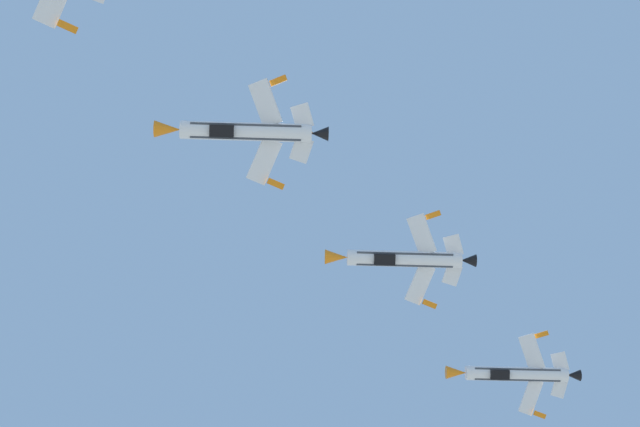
% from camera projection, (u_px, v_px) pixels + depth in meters
% --- Properties ---
extents(fighter_jet_left_wing, '(15.94, 8.62, 6.31)m').
position_uv_depth(fighter_jet_left_wing, '(243.00, 131.00, 92.89)').
color(fighter_jet_left_wing, white).
extents(fighter_jet_right_wing, '(15.94, 8.55, 6.39)m').
position_uv_depth(fighter_jet_right_wing, '(402.00, 259.00, 106.62)').
color(fighter_jet_right_wing, white).
extents(fighter_jet_left_outer, '(15.94, 7.89, 7.16)m').
position_uv_depth(fighter_jet_left_outer, '(514.00, 374.00, 119.54)').
color(fighter_jet_left_outer, white).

